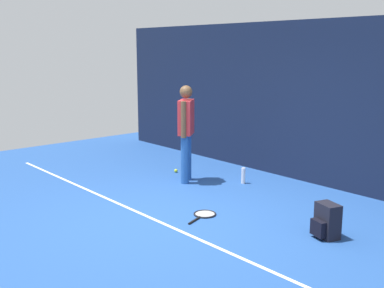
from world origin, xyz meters
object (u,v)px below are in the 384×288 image
tennis_ball_near_player (176,171)px  water_bottle (243,176)px  tennis_racket (204,215)px  tennis_player (186,128)px  backpack (326,221)px

tennis_ball_near_player → water_bottle: water_bottle is taller
tennis_racket → water_bottle: 1.79m
tennis_player → tennis_ball_near_player: tennis_player is taller
tennis_racket → tennis_ball_near_player: tennis_ball_near_player is taller
backpack → water_bottle: bearing=174.6°
tennis_ball_near_player → water_bottle: 1.42m
tennis_racket → backpack: size_ratio=1.45×
tennis_player → tennis_ball_near_player: size_ratio=25.76×
tennis_racket → water_bottle: bearing=5.9°
tennis_player → tennis_ball_near_player: bearing=-151.3°
tennis_player → tennis_racket: tennis_player is taller
tennis_ball_near_player → water_bottle: bearing=16.9°
tennis_player → backpack: size_ratio=3.86×
tennis_player → backpack: bearing=45.3°
backpack → tennis_ball_near_player: (-3.69, 0.60, -0.18)m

